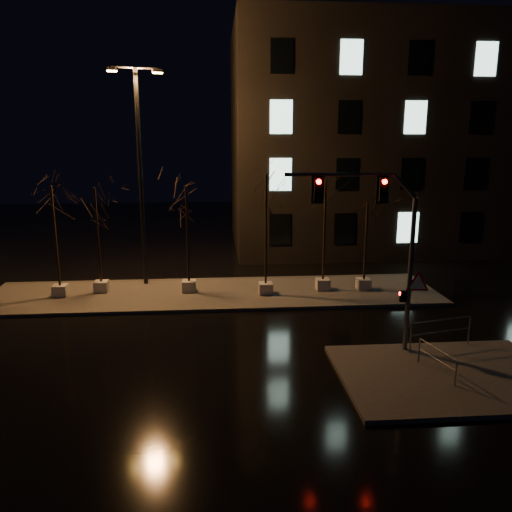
{
  "coord_description": "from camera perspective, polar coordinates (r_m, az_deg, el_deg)",
  "views": [
    {
      "loc": [
        0.13,
        -17.69,
        7.43
      ],
      "look_at": [
        1.75,
        2.31,
        2.8
      ],
      "focal_mm": 35.0,
      "sensor_mm": 36.0,
      "label": 1
    }
  ],
  "objects": [
    {
      "name": "tree_0",
      "position": [
        25.02,
        -22.18,
        4.77
      ],
      "size": [
        1.8,
        1.8,
        5.43
      ],
      "color": "#B7B3AB",
      "rests_on": "median"
    },
    {
      "name": "guard_rail_b",
      "position": [
        17.21,
        19.97,
        -10.83
      ],
      "size": [
        0.48,
        1.77,
        0.86
      ],
      "rotation": [
        0.0,
        0.0,
        1.82
      ],
      "color": "#585A5F",
      "rests_on": "sidewalk_corner"
    },
    {
      "name": "tree_2",
      "position": [
        24.19,
        -7.93,
        5.25
      ],
      "size": [
        1.8,
        1.8,
        5.37
      ],
      "color": "#B7B3AB",
      "rests_on": "median"
    },
    {
      "name": "streetlight_main",
      "position": [
        25.86,
        -13.13,
        10.29
      ],
      "size": [
        2.67,
        0.91,
        10.76
      ],
      "rotation": [
        0.0,
        0.0,
        0.23
      ],
      "color": "black",
      "rests_on": "median"
    },
    {
      "name": "median",
      "position": [
        24.81,
        -4.74,
        -4.3
      ],
      "size": [
        22.0,
        5.0,
        0.15
      ],
      "primitive_type": "cube",
      "color": "#474440",
      "rests_on": "ground"
    },
    {
      "name": "sidewalk_corner",
      "position": [
        17.6,
        21.16,
        -12.65
      ],
      "size": [
        7.0,
        5.0,
        0.15
      ],
      "primitive_type": "cube",
      "color": "#474440",
      "rests_on": "ground"
    },
    {
      "name": "tree_3",
      "position": [
        23.51,
        1.16,
        6.25
      ],
      "size": [
        1.8,
        1.8,
        5.96
      ],
      "color": "#B7B3AB",
      "rests_on": "median"
    },
    {
      "name": "tree_4",
      "position": [
        24.49,
        7.91,
        5.78
      ],
      "size": [
        1.8,
        1.8,
        5.61
      ],
      "color": "#B7B3AB",
      "rests_on": "median"
    },
    {
      "name": "ground",
      "position": [
        19.19,
        -4.73,
        -9.84
      ],
      "size": [
        90.0,
        90.0,
        0.0
      ],
      "primitive_type": "plane",
      "color": "black",
      "rests_on": "ground"
    },
    {
      "name": "building",
      "position": [
        38.29,
        17.02,
        12.55
      ],
      "size": [
        25.0,
        12.0,
        15.0
      ],
      "primitive_type": "cube",
      "color": "black",
      "rests_on": "ground"
    },
    {
      "name": "tree_1",
      "position": [
        25.07,
        -17.81,
        4.85
      ],
      "size": [
        1.8,
        1.8,
        5.27
      ],
      "color": "#B7B3AB",
      "rests_on": "median"
    },
    {
      "name": "tree_5",
      "position": [
        24.96,
        12.54,
        3.89
      ],
      "size": [
        1.8,
        1.8,
        4.57
      ],
      "color": "#B7B3AB",
      "rests_on": "median"
    },
    {
      "name": "guard_rail_a",
      "position": [
        19.2,
        20.39,
        -7.86
      ],
      "size": [
        2.48,
        0.62,
        1.1
      ],
      "rotation": [
        0.0,
        0.0,
        0.23
      ],
      "color": "#585A5F",
      "rests_on": "sidewalk_corner"
    },
    {
      "name": "traffic_signal_mast",
      "position": [
        17.52,
        14.3,
        2.18
      ],
      "size": [
        5.12,
        0.56,
        6.27
      ],
      "rotation": [
        0.0,
        0.0,
        -0.08
      ],
      "color": "#585A5F",
      "rests_on": "sidewalk_corner"
    }
  ]
}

